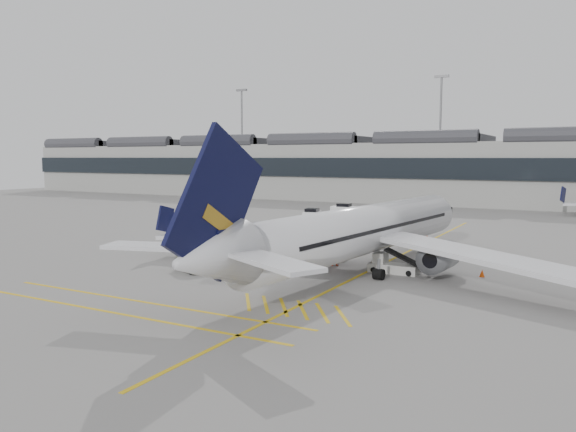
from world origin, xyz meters
The scene contains 17 objects.
ground centered at (0.00, 0.00, 0.00)m, with size 220.00×220.00×0.00m, color gray.
terminal centered at (0.00, 71.93, 6.14)m, with size 200.00×20.45×12.40m.
light_masts centered at (-1.67, 86.00, 14.49)m, with size 113.00×0.60×25.45m.
apron_markings centered at (10.00, 10.00, 0.01)m, with size 0.25×60.00×0.01m, color gold.
airliner_main centered at (9.46, 4.33, 2.98)m, with size 34.77×38.16×10.15m.
belt_loader centered at (11.75, 5.10, 0.52)m, with size 4.34×1.51×1.78m.
baggage_cart_a centered at (5.49, 7.48, 1.00)m, with size 1.83×1.52×1.87m.
baggage_cart_b centered at (-3.88, 8.99, 1.02)m, with size 2.19×1.98×1.91m.
baggage_cart_c centered at (1.44, 9.88, 1.10)m, with size 2.18×1.90×2.05m.
baggage_cart_d centered at (-1.36, 7.09, 0.92)m, with size 1.98×1.79×1.72m.
ramp_agent_a centered at (6.22, 9.33, 0.97)m, with size 0.71×0.47×1.95m, color #E05A0B.
ramp_agent_b centered at (6.86, 5.48, 0.84)m, with size 0.82×0.64×1.68m, color #F43E0C.
pushback_tug centered at (-1.30, -1.55, 0.67)m, with size 3.10×2.53×1.50m.
safety_cone_nose centered at (9.08, 24.26, 0.27)m, with size 0.39×0.39×0.54m, color #F24C0A.
safety_cone_engine centered at (17.75, 6.76, 0.26)m, with size 0.38×0.38×0.53m, color #F24C0A.
service_van_left centered at (-7.00, 39.84, 0.83)m, with size 3.80×2.24×1.85m.
service_van_mid centered at (-8.09, 31.75, 0.77)m, with size 2.20×3.57×1.71m.
Camera 1 is at (24.56, -33.97, 8.42)m, focal length 35.00 mm.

